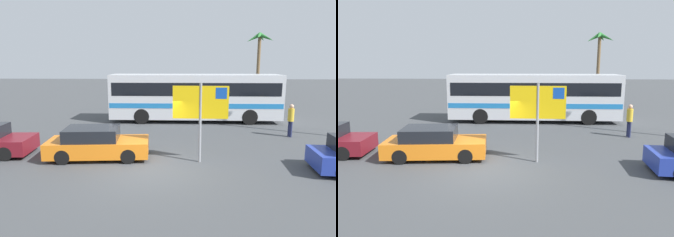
# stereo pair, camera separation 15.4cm
# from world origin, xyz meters

# --- Properties ---
(ground) EXTENTS (120.00, 120.00, 0.00)m
(ground) POSITION_xyz_m (0.00, 0.00, 0.00)
(ground) COLOR #424447
(bus_front_coach) EXTENTS (11.28, 2.45, 3.17)m
(bus_front_coach) POSITION_xyz_m (2.18, 9.74, 1.78)
(bus_front_coach) COLOR silver
(bus_front_coach) RESTS_ON ground
(ferry_sign) EXTENTS (2.20, 0.11, 3.20)m
(ferry_sign) POSITION_xyz_m (2.03, 1.10, 2.33)
(ferry_sign) COLOR gray
(ferry_sign) RESTS_ON ground
(car_orange) EXTENTS (4.32, 2.10, 1.32)m
(car_orange) POSITION_xyz_m (-2.32, 1.45, 0.64)
(car_orange) COLOR orange
(car_orange) RESTS_ON ground
(pedestrian_crossing_lot) EXTENTS (0.32, 0.32, 1.78)m
(pedestrian_crossing_lot) POSITION_xyz_m (7.15, 5.50, 1.06)
(pedestrian_crossing_lot) COLOR #1E2347
(pedestrian_crossing_lot) RESTS_ON ground
(palm_tree_seaside) EXTENTS (2.78, 2.73, 6.81)m
(palm_tree_seaside) POSITION_xyz_m (8.96, 20.10, 5.45)
(palm_tree_seaside) COLOR brown
(palm_tree_seaside) RESTS_ON ground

